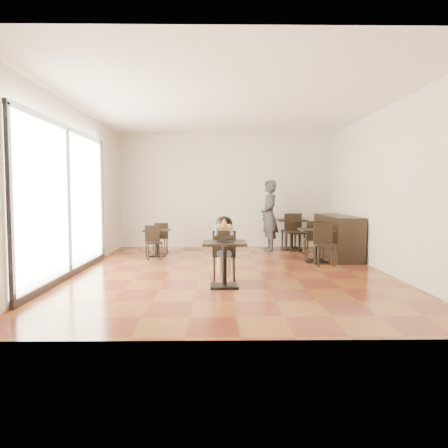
{
  "coord_description": "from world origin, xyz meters",
  "views": [
    {
      "loc": [
        -0.24,
        -8.45,
        1.53
      ],
      "look_at": [
        -0.13,
        -0.9,
        1.0
      ],
      "focal_mm": 35.0,
      "sensor_mm": 36.0,
      "label": 1
    }
  ],
  "objects_px": {
    "adult_patron": "(269,216)",
    "chair_mid_a": "(313,239)",
    "child": "(224,249)",
    "chair_back_a": "(291,231)",
    "child_table": "(224,264)",
    "cafe_table_mid": "(315,245)",
    "chair_back_b": "(295,233)",
    "child_chair": "(224,255)",
    "cafe_table_left": "(157,243)",
    "cafe_table_back": "(291,234)",
    "chair_left_a": "(160,238)",
    "chair_mid_b": "(325,245)",
    "chair_left_b": "(154,243)"
  },
  "relations": [
    {
      "from": "adult_patron",
      "to": "chair_mid_a",
      "type": "xyz_separation_m",
      "value": [
        0.89,
        -1.37,
        -0.5
      ]
    },
    {
      "from": "child",
      "to": "chair_back_a",
      "type": "distance_m",
      "value": 4.75
    },
    {
      "from": "adult_patron",
      "to": "child_table",
      "type": "bearing_deg",
      "value": -25.42
    },
    {
      "from": "adult_patron",
      "to": "cafe_table_mid",
      "type": "relative_size",
      "value": 2.54
    },
    {
      "from": "child_table",
      "to": "chair_back_b",
      "type": "distance_m",
      "value": 4.69
    },
    {
      "from": "child_chair",
      "to": "cafe_table_left",
      "type": "relative_size",
      "value": 1.37
    },
    {
      "from": "cafe_table_left",
      "to": "chair_back_a",
      "type": "bearing_deg",
      "value": 20.93
    },
    {
      "from": "chair_back_a",
      "to": "chair_back_b",
      "type": "height_order",
      "value": "same"
    },
    {
      "from": "cafe_table_mid",
      "to": "cafe_table_back",
      "type": "distance_m",
      "value": 2.22
    },
    {
      "from": "child_chair",
      "to": "cafe_table_mid",
      "type": "relative_size",
      "value": 1.21
    },
    {
      "from": "child",
      "to": "chair_left_a",
      "type": "distance_m",
      "value": 3.9
    },
    {
      "from": "cafe_table_back",
      "to": "chair_mid_b",
      "type": "relative_size",
      "value": 0.92
    },
    {
      "from": "adult_patron",
      "to": "chair_back_b",
      "type": "relative_size",
      "value": 1.9
    },
    {
      "from": "cafe_table_left",
      "to": "child_table",
      "type": "bearing_deg",
      "value": -65.87
    },
    {
      "from": "cafe_table_back",
      "to": "chair_back_b",
      "type": "relative_size",
      "value": 0.83
    },
    {
      "from": "child_chair",
      "to": "cafe_table_back",
      "type": "relative_size",
      "value": 1.09
    },
    {
      "from": "chair_mid_b",
      "to": "cafe_table_mid",
      "type": "bearing_deg",
      "value": 98.5
    },
    {
      "from": "chair_left_a",
      "to": "chair_back_a",
      "type": "height_order",
      "value": "chair_back_a"
    },
    {
      "from": "cafe_table_left",
      "to": "chair_mid_b",
      "type": "xyz_separation_m",
      "value": [
        3.74,
        -1.49,
        0.12
      ]
    },
    {
      "from": "child_table",
      "to": "adult_patron",
      "type": "distance_m",
      "value": 4.74
    },
    {
      "from": "cafe_table_left",
      "to": "chair_back_a",
      "type": "distance_m",
      "value": 3.76
    },
    {
      "from": "adult_patron",
      "to": "chair_mid_b",
      "type": "xyz_separation_m",
      "value": [
        0.89,
        -2.47,
        -0.5
      ]
    },
    {
      "from": "adult_patron",
      "to": "chair_left_b",
      "type": "xyz_separation_m",
      "value": [
        -2.86,
        -1.52,
        -0.55
      ]
    },
    {
      "from": "child_table",
      "to": "child",
      "type": "distance_m",
      "value": 0.58
    },
    {
      "from": "adult_patron",
      "to": "cafe_table_left",
      "type": "relative_size",
      "value": 2.89
    },
    {
      "from": "chair_left_b",
      "to": "chair_back_a",
      "type": "xyz_separation_m",
      "value": [
        3.51,
        1.89,
        0.1
      ]
    },
    {
      "from": "chair_mid_b",
      "to": "chair_left_b",
      "type": "relative_size",
      "value": 1.14
    },
    {
      "from": "cafe_table_mid",
      "to": "cafe_table_back",
      "type": "height_order",
      "value": "cafe_table_back"
    },
    {
      "from": "child_chair",
      "to": "child",
      "type": "xyz_separation_m",
      "value": [
        0.0,
        0.0,
        0.12
      ]
    },
    {
      "from": "chair_mid_b",
      "to": "child",
      "type": "bearing_deg",
      "value": -144.06
    },
    {
      "from": "cafe_table_mid",
      "to": "chair_back_a",
      "type": "relative_size",
      "value": 0.75
    },
    {
      "from": "cafe_table_back",
      "to": "chair_back_b",
      "type": "distance_m",
      "value": 0.56
    },
    {
      "from": "chair_mid_a",
      "to": "chair_left_a",
      "type": "bearing_deg",
      "value": -13.28
    },
    {
      "from": "adult_patron",
      "to": "cafe_table_left",
      "type": "xyz_separation_m",
      "value": [
        -2.86,
        -0.97,
        -0.62
      ]
    },
    {
      "from": "child_chair",
      "to": "cafe_table_mid",
      "type": "distance_m",
      "value": 2.93
    },
    {
      "from": "cafe_table_back",
      "to": "chair_left_b",
      "type": "xyz_separation_m",
      "value": [
        -3.51,
        -1.82,
        -0.02
      ]
    },
    {
      "from": "child",
      "to": "chair_left_b",
      "type": "relative_size",
      "value": 1.43
    },
    {
      "from": "chair_left_b",
      "to": "adult_patron",
      "type": "bearing_deg",
      "value": 10.07
    },
    {
      "from": "cafe_table_left",
      "to": "chair_back_b",
      "type": "bearing_deg",
      "value": 11.65
    },
    {
      "from": "chair_mid_a",
      "to": "chair_back_a",
      "type": "distance_m",
      "value": 1.75
    },
    {
      "from": "child_chair",
      "to": "cafe_table_mid",
      "type": "xyz_separation_m",
      "value": [
        2.08,
        2.06,
        -0.08
      ]
    },
    {
      "from": "cafe_table_back",
      "to": "chair_back_b",
      "type": "xyz_separation_m",
      "value": [
        0.0,
        -0.55,
        0.08
      ]
    },
    {
      "from": "cafe_table_back",
      "to": "child_table",
      "type": "bearing_deg",
      "value": -111.62
    },
    {
      "from": "child",
      "to": "adult_patron",
      "type": "relative_size",
      "value": 0.6
    },
    {
      "from": "cafe_table_mid",
      "to": "cafe_table_left",
      "type": "xyz_separation_m",
      "value": [
        -3.67,
        0.94,
        -0.04
      ]
    },
    {
      "from": "chair_mid_b",
      "to": "adult_patron",
      "type": "bearing_deg",
      "value": 110.7
    },
    {
      "from": "child_table",
      "to": "cafe_table_left",
      "type": "bearing_deg",
      "value": 114.13
    },
    {
      "from": "chair_back_a",
      "to": "chair_left_a",
      "type": "bearing_deg",
      "value": 2.88
    },
    {
      "from": "cafe_table_left",
      "to": "cafe_table_back",
      "type": "height_order",
      "value": "cafe_table_back"
    },
    {
      "from": "chair_mid_b",
      "to": "chair_left_b",
      "type": "bearing_deg",
      "value": 166.72
    }
  ]
}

